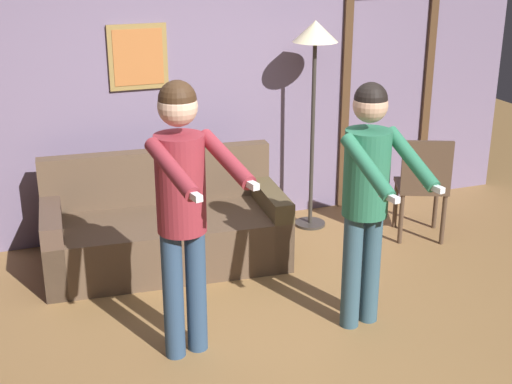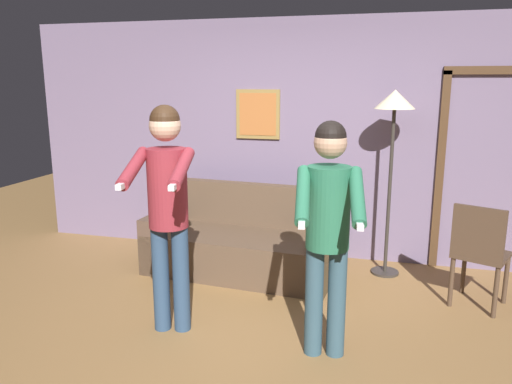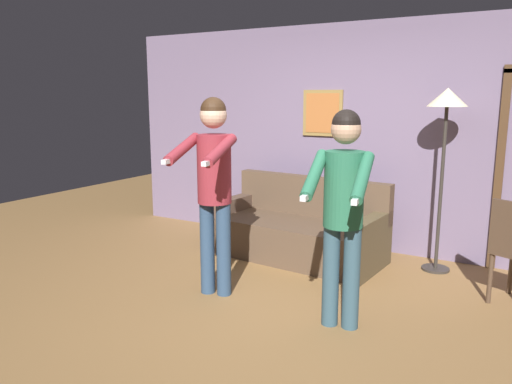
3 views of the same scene
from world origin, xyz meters
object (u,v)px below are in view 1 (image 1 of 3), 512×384
person_standing_right (368,185)px  dining_chair_distant (423,183)px  person_standing_left (183,195)px  torchiere_lamp (315,51)px  couch (165,231)px

person_standing_right → dining_chair_distant: (1.17, 1.10, -0.49)m
person_standing_left → person_standing_right: person_standing_left is taller
person_standing_left → dining_chair_distant: size_ratio=1.90×
torchiere_lamp → person_standing_right: size_ratio=1.10×
person_standing_right → couch: bearing=126.0°
dining_chair_distant → couch: bearing=171.8°
torchiere_lamp → person_standing_right: torchiere_lamp is taller
person_standing_left → dining_chair_distant: person_standing_left is taller
dining_chair_distant → person_standing_right: bearing=-136.8°
torchiere_lamp → person_standing_left: (-1.62, -1.68, -0.51)m
person_standing_left → person_standing_right: 1.22m
person_standing_left → dining_chair_distant: 2.66m
person_standing_right → dining_chair_distant: size_ratio=1.81×
torchiere_lamp → couch: bearing=-167.6°
torchiere_lamp → person_standing_right: (-0.41, -1.73, -0.58)m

